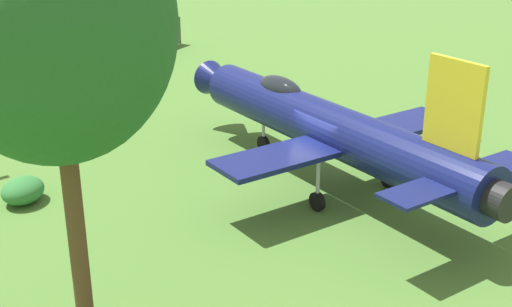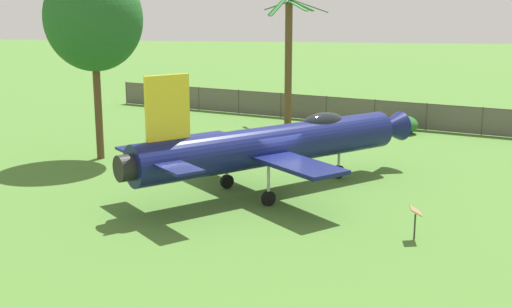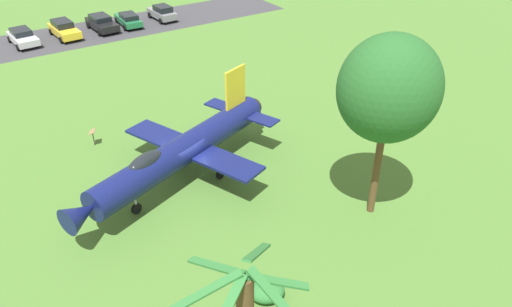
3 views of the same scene
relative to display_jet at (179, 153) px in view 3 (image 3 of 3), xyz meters
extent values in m
plane|color=#47722D|center=(0.28, 0.26, -2.04)|extent=(200.00, 200.00, 0.00)
cube|color=#38383D|center=(-6.36, 28.84, -2.04)|extent=(41.59, 22.99, 0.00)
cylinder|color=#111951|center=(0.28, 0.26, -0.04)|extent=(10.41, 9.80, 1.66)
cone|color=#111951|center=(-4.81, -4.44, -0.04)|extent=(2.13, 2.12, 1.41)
cylinder|color=black|center=(5.10, 4.72, -0.04)|extent=(1.12, 1.14, 0.99)
ellipsoid|color=black|center=(-1.77, -1.63, 0.67)|extent=(2.23, 2.15, 0.84)
cube|color=yellow|center=(3.81, 3.52, 2.01)|extent=(1.42, 1.32, 2.44)
cube|color=#111951|center=(2.58, -1.30, -0.25)|extent=(3.85, 3.96, 0.16)
cube|color=#111951|center=(-1.09, 2.67, -0.25)|extent=(3.85, 3.96, 0.16)
cube|color=#111951|center=(5.35, 2.59, 0.13)|extent=(2.03, 2.07, 0.10)
cube|color=#111951|center=(3.00, 5.13, 0.13)|extent=(2.03, 2.07, 0.10)
cylinder|color=#A5A8AD|center=(-2.51, -2.32, -0.97)|extent=(0.12, 0.12, 1.54)
cylinder|color=black|center=(-2.51, -2.32, -1.74)|extent=(0.56, 0.54, 0.60)
cylinder|color=#A5A8AD|center=(2.24, -0.01, -0.97)|extent=(0.12, 0.12, 1.54)
cylinder|color=black|center=(2.24, -0.01, -1.74)|extent=(0.56, 0.54, 0.60)
cylinder|color=#A5A8AD|center=(0.17, 2.24, -0.97)|extent=(0.12, 0.12, 1.54)
cylinder|color=black|center=(0.17, 2.24, -1.74)|extent=(0.56, 0.54, 0.60)
cylinder|color=brown|center=(9.66, -4.54, 0.82)|extent=(0.37, 0.37, 5.72)
ellipsoid|color=#235B26|center=(9.66, -4.54, 5.02)|extent=(4.88, 4.47, 5.19)
cube|color=#2D7033|center=(1.80, -15.37, 5.52)|extent=(1.58, 0.44, 0.55)
cube|color=#2D7033|center=(1.52, -14.27, 5.52)|extent=(1.12, 1.85, 1.21)
cube|color=#2D7033|center=(0.38, -14.56, 5.52)|extent=(1.37, 1.52, 0.63)
cube|color=#2D7033|center=(-0.26, -15.49, 5.52)|extent=(2.43, 0.66, 0.88)
ellipsoid|color=#2D7033|center=(2.97, -9.27, -1.64)|extent=(1.52, 1.27, 0.80)
cylinder|color=#333333|center=(-5.20, 5.29, -1.59)|extent=(0.06, 0.06, 0.90)
cube|color=olive|center=(-5.20, 5.29, -1.02)|extent=(0.41, 0.61, 0.25)
cube|color=slate|center=(0.20, 31.49, -1.38)|extent=(3.26, 4.43, 0.68)
cube|color=black|center=(0.33, 31.19, -0.74)|extent=(2.20, 2.53, 0.60)
cylinder|color=black|center=(-1.15, 32.36, -1.72)|extent=(0.47, 0.67, 0.64)
cylinder|color=black|center=(0.42, 33.07, -1.72)|extent=(0.47, 0.67, 0.64)
cylinder|color=black|center=(-0.02, 29.90, -1.72)|extent=(0.47, 0.67, 0.64)
cylinder|color=black|center=(1.54, 30.62, -1.72)|extent=(0.47, 0.67, 0.64)
cube|color=#1E6B3D|center=(-3.40, 30.04, -1.44)|extent=(3.08, 4.77, 0.57)
cube|color=black|center=(-3.29, 29.70, -0.91)|extent=(2.13, 2.66, 0.48)
cylinder|color=black|center=(-4.70, 31.14, -1.72)|extent=(0.41, 0.68, 0.64)
cylinder|color=black|center=(-3.05, 31.70, -1.72)|extent=(0.41, 0.68, 0.64)
cylinder|color=black|center=(-3.76, 28.37, -1.72)|extent=(0.41, 0.68, 0.64)
cylinder|color=black|center=(-2.11, 28.93, -1.72)|extent=(0.41, 0.68, 0.64)
cube|color=black|center=(-6.01, 28.98, -1.38)|extent=(3.73, 5.04, 0.67)
cube|color=black|center=(-6.17, 29.32, -0.80)|extent=(2.50, 2.88, 0.50)
cylinder|color=black|center=(-4.48, 28.00, -1.72)|extent=(0.47, 0.67, 0.64)
cylinder|color=black|center=(-6.24, 27.18, -1.72)|extent=(0.47, 0.67, 0.64)
cylinder|color=black|center=(-5.77, 30.79, -1.72)|extent=(0.47, 0.67, 0.64)
cylinder|color=black|center=(-7.54, 29.97, -1.72)|extent=(0.47, 0.67, 0.64)
cube|color=gold|center=(-9.57, 27.55, -1.38)|extent=(3.74, 5.10, 0.69)
cube|color=black|center=(-9.73, 27.89, -0.74)|extent=(2.49, 2.91, 0.59)
cylinder|color=black|center=(-8.05, 26.54, -1.72)|extent=(0.48, 0.67, 0.64)
cylinder|color=black|center=(-9.73, 25.73, -1.72)|extent=(0.48, 0.67, 0.64)
cylinder|color=black|center=(-9.41, 29.37, -1.72)|extent=(0.48, 0.67, 0.64)
cylinder|color=black|center=(-11.09, 28.56, -1.72)|extent=(0.48, 0.67, 0.64)
cube|color=#B2B5BA|center=(-13.21, 26.08, -1.42)|extent=(3.67, 4.80, 0.61)
cube|color=black|center=(-13.37, 26.40, -0.86)|extent=(2.46, 2.77, 0.51)
cylinder|color=black|center=(-11.70, 25.20, -1.72)|extent=(0.48, 0.67, 0.64)
cylinder|color=black|center=(-13.43, 24.35, -1.72)|extent=(0.48, 0.67, 0.64)
cylinder|color=black|center=(-12.99, 27.81, -1.72)|extent=(0.48, 0.67, 0.64)
cylinder|color=black|center=(-14.72, 26.96, -1.72)|extent=(0.48, 0.67, 0.64)
camera|label=1|loc=(21.21, 0.81, 7.34)|focal=47.56mm
camera|label=2|loc=(-2.78, 27.11, 5.95)|focal=46.43mm
camera|label=3|loc=(-0.41, -23.62, 14.56)|focal=34.78mm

